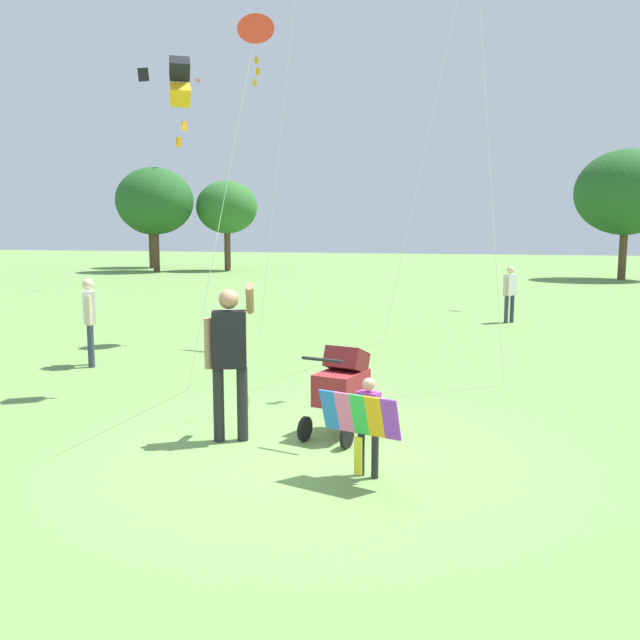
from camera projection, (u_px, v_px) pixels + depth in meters
name	position (u px, v px, depth m)	size (l,w,h in m)	color
ground_plane	(293.00, 450.00, 7.02)	(120.00, 120.00, 0.00)	#668E47
treeline_distant	(391.00, 203.00, 34.47)	(38.37, 7.13, 6.08)	brown
child_with_butterfly_kite	(366.00, 418.00, 6.14)	(0.80, 0.44, 0.96)	#232328
person_adult_flyer	(230.00, 350.00, 7.19)	(0.55, 0.63, 1.77)	#232328
stroller	(342.00, 383.00, 7.45)	(0.68, 1.12, 1.03)	black
kite_adult_black	(180.00, 84.00, 9.10)	(2.02, 2.12, 4.71)	black
kite_orange_delta	(256.00, 31.00, 13.29)	(1.98, 2.55, 6.61)	red
distant_kites_cluster	(359.00, 37.00, 26.55)	(26.25, 13.16, 7.49)	black
person_sitting_far	(89.00, 315.00, 11.23)	(0.35, 0.42, 1.52)	#33384C
person_couple_left	(510.00, 290.00, 16.55)	(0.34, 0.37, 1.43)	#33384C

